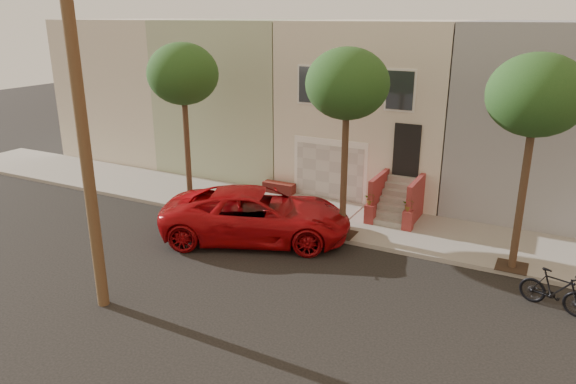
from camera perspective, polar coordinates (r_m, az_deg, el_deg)
The scene contains 8 objects.
ground at distance 15.94m, azimuth -2.95°, elevation -9.18°, with size 90.00×90.00×0.00m, color black.
sidewalk at distance 20.29m, azimuth 4.68°, elevation -2.76°, with size 40.00×3.70×0.15m, color gray.
house_row at distance 24.72m, azimuth 10.26°, elevation 9.42°, with size 33.10×11.70×7.00m.
tree_left at distance 20.59m, azimuth -11.16°, elevation 12.15°, with size 2.70×2.57×6.30m.
tree_mid at distance 17.35m, azimuth 6.32°, elevation 11.27°, with size 2.70×2.57×6.30m.
tree_right at distance 16.21m, azimuth 24.98°, elevation 9.20°, with size 2.70×2.57×6.30m.
pickup_truck at distance 18.28m, azimuth -3.34°, elevation -2.43°, with size 2.94×6.38×1.77m, color #A30A0E.
motorcycle at distance 15.76m, azimuth 26.60°, elevation -9.39°, with size 0.51×1.81×1.09m, color black.
Camera 1 is at (7.22, -12.15, 7.37)m, focal length 33.33 mm.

